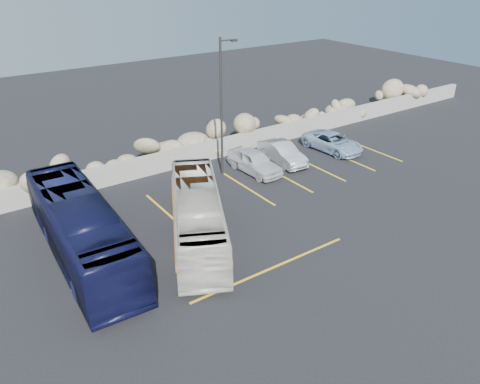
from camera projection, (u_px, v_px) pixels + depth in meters
ground at (293, 262)px, 20.16m from camera, size 90.00×90.00×0.00m
seawall at (166, 161)px, 28.70m from camera, size 60.00×0.40×1.20m
riprap_pile at (157, 145)px, 29.27m from camera, size 54.00×2.80×2.60m
parking_lines at (292, 189)px, 26.61m from camera, size 18.16×9.36×0.01m
lamppost at (222, 105)px, 26.51m from camera, size 1.14×0.18×8.00m
vintage_bus at (197, 215)px, 21.34m from camera, size 5.85×8.95×2.49m
tour_coach at (81, 229)px, 19.87m from camera, size 2.84×10.36×2.86m
car_a at (254, 161)px, 28.40m from camera, size 1.82×4.11×1.38m
car_b at (282, 153)px, 29.74m from camera, size 1.71×4.05×1.30m
car_d at (333, 142)px, 31.62m from camera, size 2.34×4.50×1.21m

